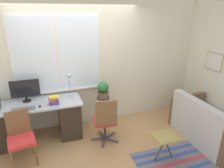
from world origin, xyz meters
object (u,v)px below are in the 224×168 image
object	(u,v)px
book_stack	(54,100)
folding_stool	(165,138)
keyboard	(24,109)
monitor	(25,90)
desk_chair_wooden	(21,136)
plant_stand	(103,101)
office_chair_swivel	(105,120)
desk_lamp	(69,80)
mouse	(40,106)
couch_loveseat	(208,126)
potted_plant	(103,89)

from	to	relation	value
book_stack	folding_stool	world-z (taller)	book_stack
keyboard	folding_stool	bearing A→B (deg)	-26.56
monitor	desk_chair_wooden	size ratio (longest dim) A/B	0.59
keyboard	book_stack	size ratio (longest dim) A/B	1.91
monitor	desk_chair_wooden	world-z (taller)	monitor
plant_stand	office_chair_swivel	bearing A→B (deg)	-102.62
keyboard	plant_stand	bearing A→B (deg)	10.40
desk_lamp	monitor	bearing A→B (deg)	175.12
keyboard	folding_stool	distance (m)	2.46
mouse	couch_loveseat	distance (m)	3.18
keyboard	desk_lamp	size ratio (longest dim) A/B	0.77
book_stack	folding_stool	bearing A→B (deg)	-34.31
plant_stand	potted_plant	world-z (taller)	potted_plant
mouse	potted_plant	xyz separation A→B (m)	(1.25, 0.26, 0.06)
book_stack	couch_loveseat	size ratio (longest dim) A/B	0.14
monitor	keyboard	xyz separation A→B (m)	(-0.04, -0.34, -0.23)
book_stack	office_chair_swivel	size ratio (longest dim) A/B	0.22
mouse	office_chair_swivel	distance (m)	1.20
keyboard	plant_stand	world-z (taller)	keyboard
desk_lamp	book_stack	xyz separation A→B (m)	(-0.33, -0.23, -0.27)
monitor	couch_loveseat	size ratio (longest dim) A/B	0.35
mouse	folding_stool	distance (m)	2.24
monitor	book_stack	size ratio (longest dim) A/B	2.59
plant_stand	folding_stool	world-z (taller)	plant_stand
book_stack	plant_stand	size ratio (longest dim) A/B	0.30
desk_lamp	potted_plant	xyz separation A→B (m)	(0.67, 0.01, -0.28)
plant_stand	keyboard	bearing A→B (deg)	-169.60
monitor	desk_lamp	xyz separation A→B (m)	(0.81, -0.07, 0.12)
book_stack	office_chair_swivel	world-z (taller)	book_stack
book_stack	potted_plant	distance (m)	1.03
office_chair_swivel	plant_stand	bearing A→B (deg)	-94.00
office_chair_swivel	couch_loveseat	world-z (taller)	office_chair_swivel
mouse	book_stack	distance (m)	0.26
desk_chair_wooden	plant_stand	world-z (taller)	desk_chair_wooden
keyboard	folding_stool	xyz separation A→B (m)	(2.17, -1.09, -0.37)
plant_stand	potted_plant	size ratio (longest dim) A/B	2.01
monitor	folding_stool	world-z (taller)	monitor
office_chair_swivel	couch_loveseat	bearing A→B (deg)	172.54
potted_plant	plant_stand	bearing A→B (deg)	63.43
mouse	potted_plant	bearing A→B (deg)	11.81
folding_stool	office_chair_swivel	bearing A→B (deg)	135.25
monitor	folding_stool	size ratio (longest dim) A/B	1.12
monitor	mouse	bearing A→B (deg)	-54.69
book_stack	couch_loveseat	bearing A→B (deg)	-17.95
book_stack	potted_plant	world-z (taller)	potted_plant
desk_chair_wooden	plant_stand	distance (m)	1.71
monitor	mouse	size ratio (longest dim) A/B	8.11
desk_lamp	book_stack	world-z (taller)	desk_lamp
desk_lamp	potted_plant	bearing A→B (deg)	0.45
mouse	folding_stool	size ratio (longest dim) A/B	0.14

